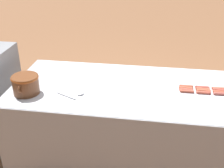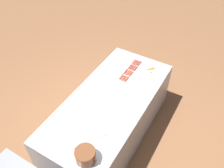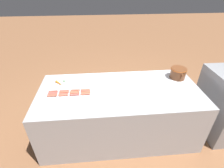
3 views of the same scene
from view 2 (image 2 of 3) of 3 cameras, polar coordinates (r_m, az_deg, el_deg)
ground_plane at (r=4.05m, az=-0.50°, el=-11.56°), size 20.00×20.00×0.00m
griddle_counter at (r=3.71m, az=-0.53°, el=-7.89°), size 1.06×2.31×0.83m
hot_dog_0 at (r=3.99m, az=6.59°, el=4.94°), size 0.03×0.13×0.03m
hot_dog_1 at (r=3.88m, az=5.64°, el=3.75°), size 0.03×0.13×0.03m
hot_dog_2 at (r=3.78m, az=4.63°, el=2.50°), size 0.03×0.13×0.03m
hot_dog_3 at (r=3.68m, az=3.56°, el=1.24°), size 0.03×0.13×0.03m
hot_dog_4 at (r=4.00m, az=6.11°, el=5.13°), size 0.03×0.13×0.03m
hot_dog_5 at (r=3.89m, az=5.19°, el=3.91°), size 0.03×0.13×0.03m
hot_dog_6 at (r=3.79m, az=4.16°, el=2.74°), size 0.04×0.13×0.03m
hot_dog_7 at (r=3.69m, az=3.11°, el=1.36°), size 0.03×0.13×0.03m
hot_dog_8 at (r=4.01m, az=5.65°, el=5.25°), size 0.03×0.13×0.03m
hot_dog_9 at (r=3.90m, az=4.71°, el=4.11°), size 0.03×0.13×0.03m
hot_dog_10 at (r=3.80m, az=3.70°, el=2.85°), size 0.03×0.13×0.03m
hot_dog_11 at (r=3.70m, az=2.64°, el=1.53°), size 0.03×0.13×0.03m
hot_dog_12 at (r=4.02m, az=5.23°, el=5.38°), size 0.03×0.13×0.03m
hot_dog_13 at (r=3.91m, az=4.27°, el=4.24°), size 0.03×0.13×0.03m
hot_dog_14 at (r=3.81m, az=3.23°, el=3.04°), size 0.03×0.13×0.03m
hot_dog_15 at (r=3.71m, az=2.19°, el=1.77°), size 0.03×0.13×0.03m
bean_pot at (r=2.77m, az=-6.42°, el=-16.57°), size 0.30×0.24×0.17m
serving_spoon at (r=3.05m, az=-1.81°, el=-10.90°), size 0.15×0.26×0.02m
carrot at (r=3.89m, az=8.95°, el=3.57°), size 0.14×0.14×0.03m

